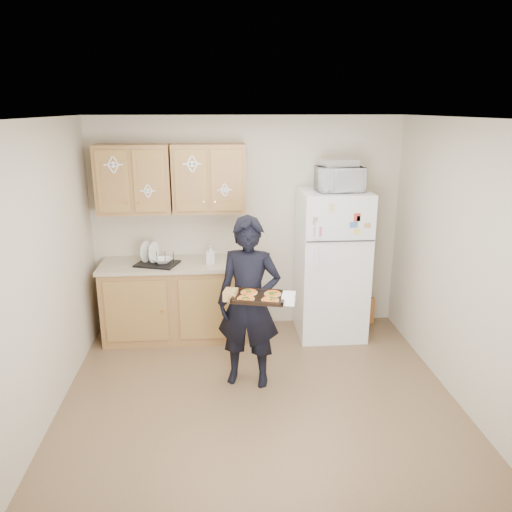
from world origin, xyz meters
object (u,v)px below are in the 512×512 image
object	(u,v)px
person	(249,303)
microwave	(340,179)
dish_rack	(157,257)
baking_tray	(259,298)
refrigerator	(332,264)

from	to	relation	value
person	microwave	size ratio (longest dim) A/B	3.39
microwave	dish_rack	xyz separation A→B (m)	(-2.01, 0.04, -0.85)
baking_tray	dish_rack	size ratio (longest dim) A/B	1.04
baking_tray	person	bearing A→B (deg)	118.60
microwave	dish_rack	bearing A→B (deg)	171.45
microwave	person	bearing A→B (deg)	-144.42
refrigerator	baking_tray	xyz separation A→B (m)	(-0.95, -1.32, 0.14)
baking_tray	microwave	distance (m)	1.81
refrigerator	person	world-z (taller)	refrigerator
microwave	dish_rack	world-z (taller)	microwave
microwave	dish_rack	distance (m)	2.18
microwave	dish_rack	size ratio (longest dim) A/B	1.11
person	microwave	distance (m)	1.76
baking_tray	refrigerator	bearing A→B (deg)	68.67
baking_tray	dish_rack	distance (m)	1.67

